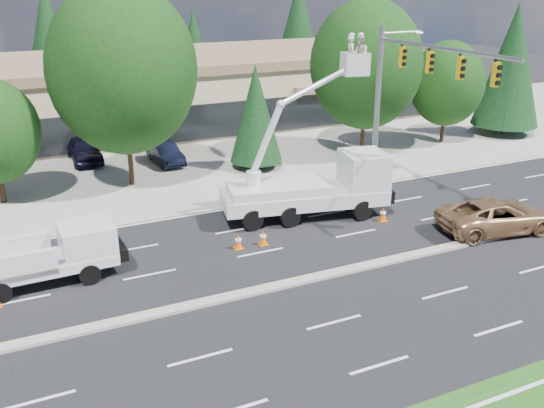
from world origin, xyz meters
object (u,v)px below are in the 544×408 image
bucket_truck (319,179)px  minivan (497,216)px  signal_mast (403,86)px  utility_pickup (54,260)px

bucket_truck → minivan: (6.68, -5.44, -1.16)m
signal_mast → minivan: size_ratio=1.79×
signal_mast → bucket_truck: 6.93m
bucket_truck → signal_mast: bearing=22.3°
signal_mast → minivan: signal_mast is taller
utility_pickup → minivan: utility_pickup is taller
signal_mast → bucket_truck: (-5.49, -1.00, -4.11)m
utility_pickup → bucket_truck: bearing=5.5°
bucket_truck → minivan: 8.69m
signal_mast → utility_pickup: bearing=-171.8°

